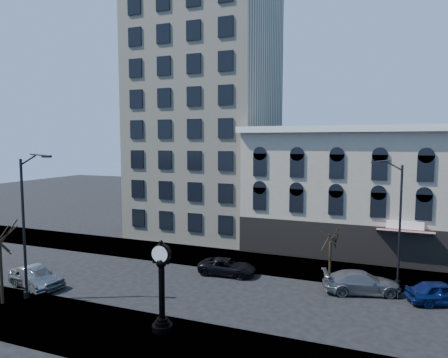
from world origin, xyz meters
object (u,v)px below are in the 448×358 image
at_px(street_lamp_near, 32,188).
at_px(car_near_b, 34,277).
at_px(car_near_a, 37,277).
at_px(street_clock, 162,290).

height_order(street_lamp_near, car_near_b, street_lamp_near).
bearing_deg(car_near_b, car_near_a, -41.99).
bearing_deg(car_near_b, street_clock, -81.23).
xyz_separation_m(street_clock, car_near_b, (-12.73, 2.73, -1.76)).
relative_size(car_near_a, car_near_b, 1.02).
height_order(car_near_a, car_near_b, car_near_a).
distance_m(street_lamp_near, car_near_a, 7.62).
height_order(street_clock, street_lamp_near, street_lamp_near).
xyz_separation_m(street_clock, car_near_a, (-12.57, 2.81, -1.72)).
relative_size(street_lamp_near, car_near_b, 2.22).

